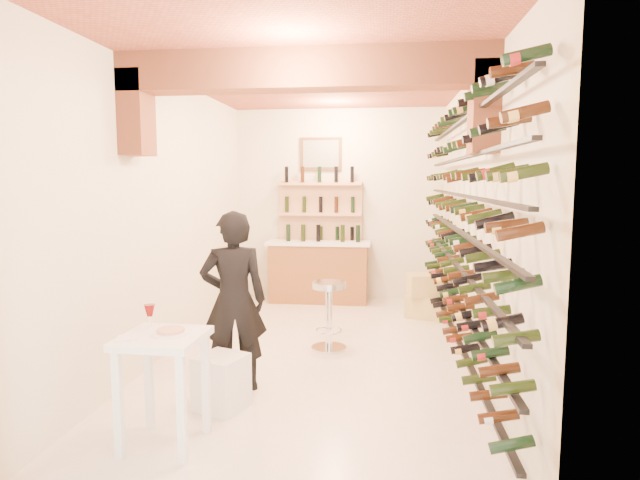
# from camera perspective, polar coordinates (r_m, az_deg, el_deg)

# --- Properties ---
(ground) EXTENTS (6.00, 6.00, 0.00)m
(ground) POSITION_cam_1_polar(r_m,az_deg,el_deg) (6.34, -0.33, -12.08)
(ground) COLOR silver
(ground) RESTS_ON ground
(room_shell) EXTENTS (3.52, 6.02, 3.21)m
(room_shell) POSITION_cam_1_polar(r_m,az_deg,el_deg) (5.75, -0.66, 8.82)
(room_shell) COLOR beige
(room_shell) RESTS_ON ground
(wine_rack) EXTENTS (0.32, 5.70, 2.56)m
(wine_rack) POSITION_cam_1_polar(r_m,az_deg,el_deg) (6.03, 14.26, 1.83)
(wine_rack) COLOR black
(wine_rack) RESTS_ON ground
(back_counter) EXTENTS (1.70, 0.62, 1.29)m
(back_counter) POSITION_cam_1_polar(r_m,az_deg,el_deg) (8.80, -0.14, -3.23)
(back_counter) COLOR brown
(back_counter) RESTS_ON ground
(back_shelving) EXTENTS (1.40, 0.31, 2.73)m
(back_shelving) POSITION_cam_1_polar(r_m,az_deg,el_deg) (8.95, 0.04, 1.04)
(back_shelving) COLOR tan
(back_shelving) RESTS_ON ground
(tasting_table) EXTENTS (0.61, 0.61, 1.05)m
(tasting_table) POSITION_cam_1_polar(r_m,az_deg,el_deg) (4.24, -16.56, -11.74)
(tasting_table) COLOR white
(tasting_table) RESTS_ON ground
(white_stool) EXTENTS (0.50, 0.50, 0.48)m
(white_stool) POSITION_cam_1_polar(r_m,az_deg,el_deg) (4.92, -10.56, -14.81)
(white_stool) COLOR white
(white_stool) RESTS_ON ground
(person) EXTENTS (0.73, 0.58, 1.73)m
(person) POSITION_cam_1_polar(r_m,az_deg,el_deg) (5.16, -9.28, -6.50)
(person) COLOR black
(person) RESTS_ON ground
(chrome_barstool) EXTENTS (0.42, 0.42, 0.82)m
(chrome_barstool) POSITION_cam_1_polar(r_m,az_deg,el_deg) (6.34, 0.97, -7.60)
(chrome_barstool) COLOR silver
(chrome_barstool) RESTS_ON ground
(crate_lower) EXTENTS (0.65, 0.55, 0.33)m
(crate_lower) POSITION_cam_1_polar(r_m,az_deg,el_deg) (8.00, 11.37, -7.02)
(crate_lower) COLOR tan
(crate_lower) RESTS_ON ground
(crate_upper) EXTENTS (0.61, 0.47, 0.32)m
(crate_upper) POSITION_cam_1_polar(r_m,az_deg,el_deg) (7.93, 11.42, -4.75)
(crate_upper) COLOR tan
(crate_upper) RESTS_ON crate_lower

